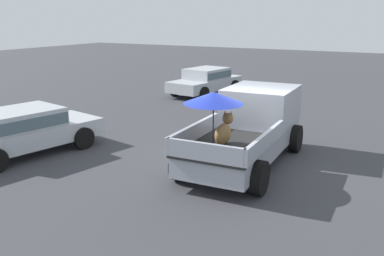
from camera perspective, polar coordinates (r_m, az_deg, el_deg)
ground_plane at (r=11.56m, az=6.94°, el=-4.88°), size 80.00×80.00×0.00m
pickup_truck_main at (r=11.64m, az=7.67°, el=0.29°), size 5.13×2.45×2.17m
parked_sedan_near at (r=13.06m, az=-21.77°, el=-0.13°), size 4.56×2.60×1.33m
parked_sedan_far at (r=21.61m, az=1.88°, el=6.51°), size 4.51×2.45×1.33m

